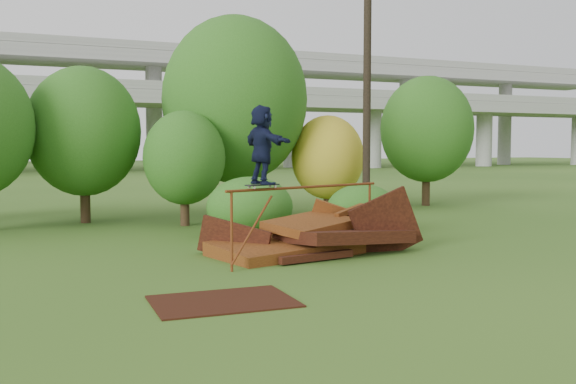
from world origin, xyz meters
name	(u,v)px	position (x,y,z in m)	size (l,w,h in m)	color
ground	(358,270)	(0.00, 0.00, 0.00)	(240.00, 240.00, 0.00)	#2D5116
scrap_pile	(313,239)	(0.06, 2.44, 0.36)	(5.63, 3.05, 2.04)	#3E1E0B
grind_rail	(307,201)	(-0.46, 1.65, 1.39)	(4.50, 1.51, 1.76)	#652B0F
skateboard	(262,185)	(-1.75, 1.23, 1.83)	(0.85, 0.46, 0.09)	black
skater	(262,145)	(-1.75, 1.23, 2.72)	(1.62, 0.52, 1.75)	black
flat_plate	(223,301)	(-3.55, -1.57, 0.01)	(2.40, 1.72, 0.03)	black
tree_1	(84,132)	(-4.51, 11.52, 3.22)	(3.95, 3.95, 5.50)	black
tree_2	(184,158)	(-1.49, 9.30, 2.30)	(2.77, 2.77, 3.91)	black
tree_3	(235,100)	(0.97, 11.21, 4.45)	(5.48, 5.48, 7.61)	black
tree_4	(328,157)	(4.41, 10.26, 2.27)	(2.83, 2.83, 3.90)	black
tree_5	(427,129)	(10.53, 12.39, 3.48)	(4.20, 4.20, 5.90)	black
shrub_left	(250,207)	(-0.38, 5.86, 0.90)	(2.60, 2.40, 1.80)	#204B14
shrub_right	(362,210)	(2.84, 4.81, 0.78)	(2.20, 2.02, 1.56)	#204B14
utility_pole	(367,74)	(5.03, 8.34, 5.32)	(1.40, 0.28, 10.48)	black
freeway_overpass	(78,78)	(0.00, 62.92, 10.32)	(160.00, 15.00, 13.70)	gray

